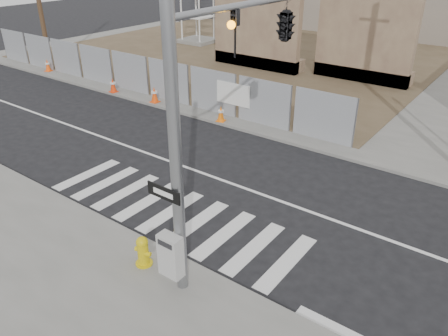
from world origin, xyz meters
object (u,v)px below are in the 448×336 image
Objects in this scene: traffic_cone_b at (113,85)px; traffic_cone_d at (221,114)px; fire_hydrant at (143,251)px; traffic_cone_a at (48,65)px; traffic_cone_c at (154,95)px; signal_pole at (253,64)px.

traffic_cone_b is 7.23m from traffic_cone_d.
fire_hydrant reaches higher than traffic_cone_a.
traffic_cone_c is (2.97, 0.12, 0.02)m from traffic_cone_b.
signal_pole is at bearing -19.04° from traffic_cone_a.
traffic_cone_c is (-9.89, 6.38, -4.27)m from signal_pole.
fire_hydrant is 20.51m from traffic_cone_a.
signal_pole is 21.04m from traffic_cone_a.
fire_hydrant is at bearing -27.51° from traffic_cone_a.
traffic_cone_d is at bearing 0.00° from traffic_cone_b.
signal_pole is at bearing 45.21° from fire_hydrant.
signal_pole is 8.73× the size of traffic_cone_c.
traffic_cone_b is (-12.86, 6.27, -4.29)m from signal_pole.
fire_hydrant is 10.02m from traffic_cone_d.
traffic_cone_d is (-4.36, 9.02, -0.05)m from fire_hydrant.
traffic_cone_a is at bearing 160.96° from signal_pole.
signal_pole reaches higher than fire_hydrant.
signal_pole is 14.94m from traffic_cone_b.
traffic_cone_d is (-5.64, 6.27, -4.31)m from signal_pole.
fire_hydrant is at bearing -114.89° from signal_pole.
fire_hydrant reaches higher than traffic_cone_d.
signal_pole is 9.46m from traffic_cone_d.
traffic_cone_b is 0.95× the size of traffic_cone_c.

